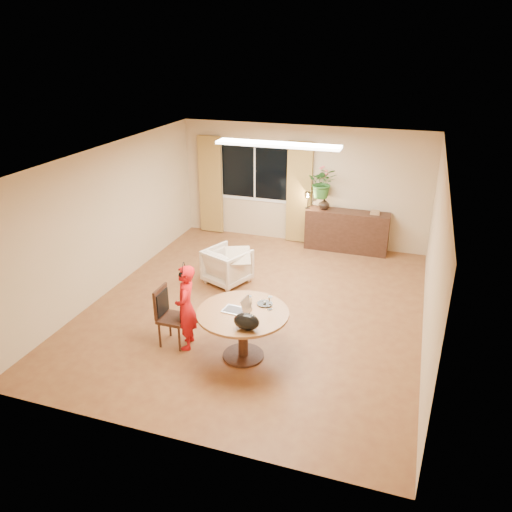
% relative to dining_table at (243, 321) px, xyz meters
% --- Properties ---
extents(floor, '(6.50, 6.50, 0.00)m').
position_rel_dining_table_xyz_m(floor, '(-0.28, 1.45, -0.58)').
color(floor, brown).
rests_on(floor, ground).
extents(ceiling, '(6.50, 6.50, 0.00)m').
position_rel_dining_table_xyz_m(ceiling, '(-0.28, 1.45, 2.02)').
color(ceiling, white).
rests_on(ceiling, wall_back).
extents(wall_back, '(5.50, 0.00, 5.50)m').
position_rel_dining_table_xyz_m(wall_back, '(-0.28, 4.70, 0.72)').
color(wall_back, tan).
rests_on(wall_back, floor).
extents(wall_left, '(0.00, 6.50, 6.50)m').
position_rel_dining_table_xyz_m(wall_left, '(-3.03, 1.45, 0.72)').
color(wall_left, tan).
rests_on(wall_left, floor).
extents(wall_right, '(0.00, 6.50, 6.50)m').
position_rel_dining_table_xyz_m(wall_right, '(2.47, 1.45, 0.72)').
color(wall_right, tan).
rests_on(wall_right, floor).
extents(window, '(1.70, 0.03, 1.30)m').
position_rel_dining_table_xyz_m(window, '(-1.38, 4.69, 0.92)').
color(window, white).
rests_on(window, wall_back).
extents(curtain_left, '(0.55, 0.08, 2.25)m').
position_rel_dining_table_xyz_m(curtain_left, '(-2.43, 4.61, 0.56)').
color(curtain_left, olive).
rests_on(curtain_left, wall_back).
extents(curtain_right, '(0.55, 0.08, 2.25)m').
position_rel_dining_table_xyz_m(curtain_right, '(-0.33, 4.61, 0.56)').
color(curtain_right, olive).
rests_on(curtain_right, wall_back).
extents(ceiling_panel, '(2.20, 0.35, 0.05)m').
position_rel_dining_table_xyz_m(ceiling_panel, '(-0.28, 2.65, 1.98)').
color(ceiling_panel, white).
rests_on(ceiling_panel, ceiling).
extents(dining_table, '(1.30, 1.30, 0.74)m').
position_rel_dining_table_xyz_m(dining_table, '(0.00, 0.00, 0.00)').
color(dining_table, brown).
rests_on(dining_table, floor).
extents(dining_chair, '(0.44, 0.40, 0.91)m').
position_rel_dining_table_xyz_m(dining_chair, '(-1.10, -0.01, -0.13)').
color(dining_chair, black).
rests_on(dining_chair, floor).
extents(child, '(0.55, 0.43, 1.31)m').
position_rel_dining_table_xyz_m(child, '(-0.88, -0.00, 0.07)').
color(child, red).
rests_on(child, floor).
extents(laptop, '(0.39, 0.28, 0.25)m').
position_rel_dining_table_xyz_m(laptop, '(-0.11, -0.01, 0.28)').
color(laptop, '#B7B7BC').
rests_on(laptop, dining_table).
extents(tumbler, '(0.10, 0.10, 0.12)m').
position_rel_dining_table_xyz_m(tumbler, '(0.01, 0.25, 0.22)').
color(tumbler, white).
rests_on(tumbler, dining_table).
extents(wine_glass, '(0.08, 0.08, 0.21)m').
position_rel_dining_table_xyz_m(wine_glass, '(0.34, 0.18, 0.26)').
color(wine_glass, white).
rests_on(wine_glass, dining_table).
extents(pot_lid, '(0.28, 0.28, 0.04)m').
position_rel_dining_table_xyz_m(pot_lid, '(0.23, 0.30, 0.18)').
color(pot_lid, white).
rests_on(pot_lid, dining_table).
extents(handbag, '(0.37, 0.24, 0.24)m').
position_rel_dining_table_xyz_m(handbag, '(0.20, -0.42, 0.28)').
color(handbag, black).
rests_on(handbag, dining_table).
extents(armchair, '(0.95, 0.97, 0.68)m').
position_rel_dining_table_xyz_m(armchair, '(-1.09, 2.18, -0.24)').
color(armchair, beige).
rests_on(armchair, floor).
extents(throw, '(0.62, 0.68, 0.03)m').
position_rel_dining_table_xyz_m(throw, '(-0.85, 2.10, 0.11)').
color(throw, beige).
rests_on(throw, armchair).
extents(sideboard, '(1.77, 0.43, 0.88)m').
position_rel_dining_table_xyz_m(sideboard, '(0.78, 4.46, -0.14)').
color(sideboard, black).
rests_on(sideboard, floor).
extents(vase, '(0.28, 0.28, 0.25)m').
position_rel_dining_table_xyz_m(vase, '(0.26, 4.46, 0.42)').
color(vase, black).
rests_on(vase, sideboard).
extents(bouquet, '(0.67, 0.61, 0.66)m').
position_rel_dining_table_xyz_m(bouquet, '(0.20, 4.46, 0.88)').
color(bouquet, '#2E6827').
rests_on(bouquet, vase).
extents(book_stack, '(0.22, 0.18, 0.08)m').
position_rel_dining_table_xyz_m(book_stack, '(1.34, 4.46, 0.34)').
color(book_stack, '#886445').
rests_on(book_stack, sideboard).
extents(desk_lamp, '(0.20, 0.20, 0.37)m').
position_rel_dining_table_xyz_m(desk_lamp, '(-0.09, 4.41, 0.49)').
color(desk_lamp, black).
rests_on(desk_lamp, sideboard).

